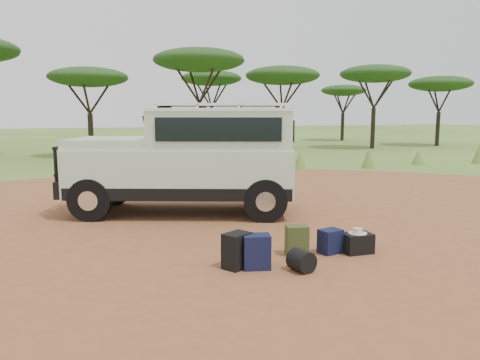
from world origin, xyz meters
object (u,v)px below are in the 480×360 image
object	(u,v)px
backpack_black	(237,251)
backpack_olive	(297,240)
safari_vehicle	(190,161)
duffel_navy	(330,241)
hard_case	(357,243)
backpack_navy	(257,252)

from	to	relation	value
backpack_black	backpack_olive	xyz separation A→B (m)	(1.17, 0.29, -0.03)
safari_vehicle	duffel_navy	distance (m)	4.40
safari_vehicle	hard_case	bearing A→B (deg)	-44.65
backpack_black	hard_case	world-z (taller)	backpack_black
safari_vehicle	hard_case	xyz separation A→B (m)	(1.87, -4.17, -1.08)
backpack_olive	duffel_navy	bearing A→B (deg)	2.86
safari_vehicle	backpack_olive	xyz separation A→B (m)	(0.85, -3.92, -1.00)
backpack_black	backpack_navy	xyz separation A→B (m)	(0.27, -0.13, -0.01)
safari_vehicle	backpack_black	distance (m)	4.33
duffel_navy	backpack_navy	bearing A→B (deg)	179.72
safari_vehicle	backpack_black	bearing A→B (deg)	-73.21
backpack_olive	hard_case	world-z (taller)	backpack_olive
backpack_black	hard_case	xyz separation A→B (m)	(2.19, 0.04, -0.11)
safari_vehicle	duffel_navy	world-z (taller)	safari_vehicle
backpack_black	safari_vehicle	bearing A→B (deg)	56.67
safari_vehicle	backpack_olive	distance (m)	4.13
safari_vehicle	duffel_navy	bearing A→B (deg)	-49.23
safari_vehicle	backpack_black	world-z (taller)	safari_vehicle
backpack_olive	hard_case	xyz separation A→B (m)	(1.02, -0.25, -0.08)
backpack_olive	safari_vehicle	bearing A→B (deg)	115.29
backpack_olive	backpack_navy	bearing A→B (deg)	-141.84
backpack_olive	hard_case	distance (m)	1.06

